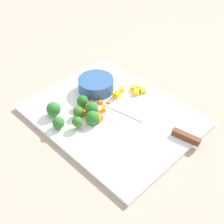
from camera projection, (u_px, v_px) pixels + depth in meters
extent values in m
plane|color=#A08F80|center=(112.00, 118.00, 0.89)|extent=(4.00, 4.00, 0.00)
cube|color=white|center=(112.00, 116.00, 0.88)|extent=(0.45, 0.35, 0.01)
cylinder|color=#2F558D|center=(96.00, 85.00, 0.95)|extent=(0.11, 0.11, 0.04)
cube|color=silver|center=(120.00, 110.00, 0.89)|extent=(0.16, 0.05, 0.00)
cube|color=brown|center=(186.00, 137.00, 0.80)|extent=(0.08, 0.03, 0.02)
cube|color=orange|center=(91.00, 103.00, 0.91)|extent=(0.02, 0.02, 0.01)
cube|color=orange|center=(100.00, 102.00, 0.91)|extent=(0.01, 0.01, 0.01)
cube|color=orange|center=(95.00, 114.00, 0.87)|extent=(0.01, 0.02, 0.01)
cube|color=orange|center=(86.00, 107.00, 0.89)|extent=(0.02, 0.02, 0.01)
cube|color=orange|center=(90.00, 113.00, 0.87)|extent=(0.02, 0.02, 0.02)
cube|color=orange|center=(99.00, 118.00, 0.85)|extent=(0.02, 0.02, 0.02)
cube|color=orange|center=(109.00, 102.00, 0.91)|extent=(0.01, 0.01, 0.01)
cube|color=orange|center=(86.00, 111.00, 0.88)|extent=(0.01, 0.01, 0.01)
cube|color=orange|center=(90.00, 120.00, 0.86)|extent=(0.02, 0.01, 0.01)
cube|color=orange|center=(84.00, 114.00, 0.87)|extent=(0.01, 0.02, 0.01)
cube|color=orange|center=(104.00, 109.00, 0.89)|extent=(0.02, 0.02, 0.01)
cube|color=orange|center=(89.00, 107.00, 0.89)|extent=(0.02, 0.02, 0.02)
cube|color=orange|center=(97.00, 111.00, 0.88)|extent=(0.01, 0.01, 0.01)
cube|color=yellow|center=(138.00, 88.00, 0.96)|extent=(0.02, 0.02, 0.02)
cube|color=yellow|center=(117.00, 95.00, 0.93)|extent=(0.02, 0.02, 0.02)
cube|color=yellow|center=(122.00, 89.00, 0.95)|extent=(0.02, 0.02, 0.01)
cube|color=yellow|center=(143.00, 90.00, 0.95)|extent=(0.02, 0.02, 0.01)
cube|color=yellow|center=(134.00, 88.00, 0.96)|extent=(0.02, 0.02, 0.01)
cube|color=yellow|center=(137.00, 92.00, 0.94)|extent=(0.02, 0.03, 0.01)
cylinder|color=#81B759|center=(59.00, 126.00, 0.84)|extent=(0.01, 0.01, 0.01)
sphere|color=#2E712F|center=(58.00, 123.00, 0.83)|extent=(0.03, 0.03, 0.03)
cylinder|color=#85BB65|center=(79.00, 115.00, 0.87)|extent=(0.01, 0.01, 0.01)
sphere|color=#376E22|center=(78.00, 112.00, 0.86)|extent=(0.03, 0.03, 0.03)
cylinder|color=#82B055|center=(78.00, 126.00, 0.83)|extent=(0.01, 0.01, 0.01)
sphere|color=#366B26|center=(77.00, 122.00, 0.82)|extent=(0.03, 0.03, 0.03)
cylinder|color=#8FAF5C|center=(54.00, 114.00, 0.87)|extent=(0.01, 0.01, 0.01)
sphere|color=#2C7331|center=(54.00, 109.00, 0.86)|extent=(0.04, 0.04, 0.04)
cylinder|color=#81AC69|center=(83.00, 105.00, 0.90)|extent=(0.01, 0.01, 0.01)
sphere|color=#296723|center=(82.00, 101.00, 0.89)|extent=(0.03, 0.03, 0.03)
cylinder|color=#8DB96C|center=(92.00, 113.00, 0.87)|extent=(0.01, 0.01, 0.02)
sphere|color=#26712C|center=(92.00, 108.00, 0.86)|extent=(0.04, 0.04, 0.04)
cylinder|color=#8AAF58|center=(93.00, 122.00, 0.85)|extent=(0.01, 0.01, 0.01)
sphere|color=#296F26|center=(93.00, 118.00, 0.84)|extent=(0.04, 0.04, 0.04)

